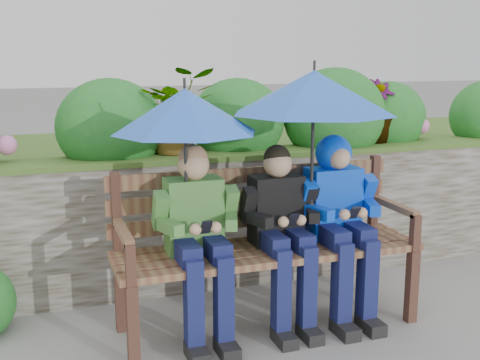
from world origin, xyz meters
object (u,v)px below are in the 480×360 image
object	(u,v)px
park_bench	(264,235)
boy_left	(198,232)
boy_right	(339,210)
boy_middle	(282,225)
umbrella_right	(314,92)
umbrella_left	(185,111)

from	to	relation	value
park_bench	boy_left	world-z (taller)	boy_left
boy_right	boy_middle	bearing A→B (deg)	-178.77
park_bench	umbrella_right	distance (m)	0.99
boy_middle	boy_right	world-z (taller)	boy_right
boy_left	umbrella_right	distance (m)	1.14
boy_right	umbrella_left	distance (m)	1.25
boy_right	umbrella_left	world-z (taller)	umbrella_left
umbrella_left	umbrella_right	bearing A→B (deg)	-1.04
umbrella_right	umbrella_left	bearing A→B (deg)	178.96
boy_left	park_bench	bearing A→B (deg)	12.02
boy_middle	umbrella_right	size ratio (longest dim) A/B	1.13
boy_left	umbrella_right	world-z (taller)	umbrella_right
boy_left	boy_right	distance (m)	0.98
boy_left	boy_right	bearing A→B (deg)	0.71
boy_right	umbrella_right	world-z (taller)	umbrella_right
park_bench	boy_left	bearing A→B (deg)	-167.98
boy_left	boy_middle	xyz separation A→B (m)	(0.56, 0.00, -0.01)
umbrella_left	park_bench	bearing A→B (deg)	7.56
boy_left	boy_right	size ratio (longest dim) A/B	0.99
boy_right	boy_left	bearing A→B (deg)	-179.29
park_bench	boy_middle	bearing A→B (deg)	-48.81
park_bench	boy_middle	world-z (taller)	boy_middle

